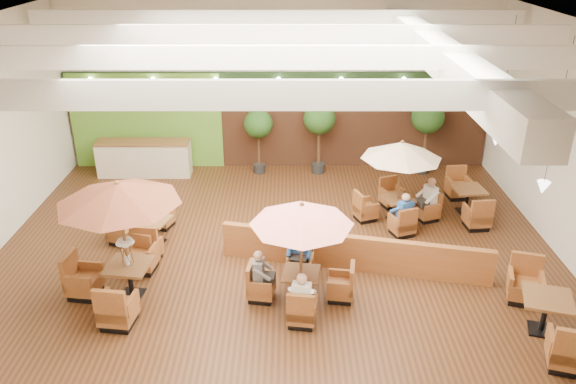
{
  "coord_description": "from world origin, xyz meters",
  "views": [
    {
      "loc": [
        0.29,
        -12.0,
        7.31
      ],
      "look_at": [
        0.3,
        0.5,
        1.5
      ],
      "focal_mm": 35.0,
      "sensor_mm": 36.0,
      "label": 1
    }
  ],
  "objects_px": {
    "table_5": "(467,201)",
    "diner_3": "(403,209)",
    "diner_4": "(429,195)",
    "booth_divider": "(353,253)",
    "table_3": "(146,228)",
    "topiary_2": "(427,120)",
    "diner_2": "(261,270)",
    "table_2": "(400,166)",
    "service_counter": "(144,158)",
    "table_1": "(301,234)",
    "table_0": "(118,216)",
    "table_4": "(544,315)",
    "diner_0": "(302,293)",
    "diner_1": "(300,248)",
    "topiary_0": "(258,126)",
    "topiary_1": "(319,121)"
  },
  "relations": [
    {
      "from": "table_5",
      "to": "diner_3",
      "type": "distance_m",
      "value": 2.51
    },
    {
      "from": "diner_4",
      "to": "booth_divider",
      "type": "bearing_deg",
      "value": 115.48
    },
    {
      "from": "booth_divider",
      "to": "table_3",
      "type": "relative_size",
      "value": 2.62
    },
    {
      "from": "topiary_2",
      "to": "diner_2",
      "type": "bearing_deg",
      "value": -125.42
    },
    {
      "from": "table_2",
      "to": "topiary_2",
      "type": "bearing_deg",
      "value": 45.44
    },
    {
      "from": "diner_4",
      "to": "table_3",
      "type": "bearing_deg",
      "value": 77.77
    },
    {
      "from": "service_counter",
      "to": "table_2",
      "type": "xyz_separation_m",
      "value": [
        7.71,
        -3.21,
        1.04
      ]
    },
    {
      "from": "table_1",
      "to": "table_0",
      "type": "bearing_deg",
      "value": -173.46
    },
    {
      "from": "table_0",
      "to": "table_4",
      "type": "xyz_separation_m",
      "value": [
        8.62,
        -1.22,
        -1.58
      ]
    },
    {
      "from": "table_5",
      "to": "diner_3",
      "type": "height_order",
      "value": "diner_3"
    },
    {
      "from": "diner_0",
      "to": "diner_1",
      "type": "relative_size",
      "value": 0.94
    },
    {
      "from": "table_5",
      "to": "topiary_0",
      "type": "relative_size",
      "value": 1.19
    },
    {
      "from": "diner_0",
      "to": "diner_3",
      "type": "xyz_separation_m",
      "value": [
        2.73,
        3.72,
        -0.0
      ]
    },
    {
      "from": "table_4",
      "to": "diner_1",
      "type": "height_order",
      "value": "diner_1"
    },
    {
      "from": "table_1",
      "to": "diner_2",
      "type": "xyz_separation_m",
      "value": [
        -0.86,
        0.0,
        -0.89
      ]
    },
    {
      "from": "table_0",
      "to": "topiary_1",
      "type": "relative_size",
      "value": 1.17
    },
    {
      "from": "table_0",
      "to": "service_counter",
      "type": "bearing_deg",
      "value": 107.12
    },
    {
      "from": "topiary_2",
      "to": "diner_3",
      "type": "xyz_separation_m",
      "value": [
        -1.48,
        -4.26,
        -1.07
      ]
    },
    {
      "from": "service_counter",
      "to": "table_2",
      "type": "bearing_deg",
      "value": -22.59
    },
    {
      "from": "table_3",
      "to": "diner_3",
      "type": "height_order",
      "value": "table_3"
    },
    {
      "from": "diner_1",
      "to": "diner_2",
      "type": "distance_m",
      "value": 1.22
    },
    {
      "from": "diner_0",
      "to": "diner_3",
      "type": "relative_size",
      "value": 1.01
    },
    {
      "from": "topiary_0",
      "to": "topiary_2",
      "type": "bearing_deg",
      "value": 0.0
    },
    {
      "from": "table_0",
      "to": "topiary_0",
      "type": "height_order",
      "value": "table_0"
    },
    {
      "from": "table_5",
      "to": "diner_0",
      "type": "height_order",
      "value": "diner_0"
    },
    {
      "from": "table_1",
      "to": "topiary_1",
      "type": "xyz_separation_m",
      "value": [
        0.73,
        7.13,
        0.15
      ]
    },
    {
      "from": "booth_divider",
      "to": "table_4",
      "type": "height_order",
      "value": "table_4"
    },
    {
      "from": "table_5",
      "to": "table_4",
      "type": "bearing_deg",
      "value": -95.8
    },
    {
      "from": "topiary_0",
      "to": "diner_3",
      "type": "bearing_deg",
      "value": -47.12
    },
    {
      "from": "table_5",
      "to": "topiary_2",
      "type": "relative_size",
      "value": 1.05
    },
    {
      "from": "table_3",
      "to": "table_4",
      "type": "bearing_deg",
      "value": -3.63
    },
    {
      "from": "table_1",
      "to": "table_4",
      "type": "height_order",
      "value": "table_1"
    },
    {
      "from": "booth_divider",
      "to": "diner_2",
      "type": "bearing_deg",
      "value": -138.01
    },
    {
      "from": "booth_divider",
      "to": "table_5",
      "type": "distance_m",
      "value": 4.66
    },
    {
      "from": "table_0",
      "to": "table_2",
      "type": "bearing_deg",
      "value": 36.11
    },
    {
      "from": "booth_divider",
      "to": "diner_4",
      "type": "height_order",
      "value": "diner_4"
    },
    {
      "from": "table_5",
      "to": "diner_0",
      "type": "xyz_separation_m",
      "value": [
        -4.82,
        -5.06,
        0.39
      ]
    },
    {
      "from": "table_1",
      "to": "table_3",
      "type": "xyz_separation_m",
      "value": [
        -3.91,
        2.45,
        -1.19
      ]
    },
    {
      "from": "table_0",
      "to": "diner_3",
      "type": "xyz_separation_m",
      "value": [
        6.53,
        2.74,
        -1.23
      ]
    },
    {
      "from": "table_3",
      "to": "diner_4",
      "type": "relative_size",
      "value": 3.03
    },
    {
      "from": "booth_divider",
      "to": "diner_0",
      "type": "bearing_deg",
      "value": -108.98
    },
    {
      "from": "topiary_1",
      "to": "table_3",
      "type": "bearing_deg",
      "value": -134.8
    },
    {
      "from": "booth_divider",
      "to": "table_5",
      "type": "relative_size",
      "value": 2.48
    },
    {
      "from": "table_2",
      "to": "topiary_2",
      "type": "xyz_separation_m",
      "value": [
        1.48,
        3.41,
        0.2
      ]
    },
    {
      "from": "table_5",
      "to": "diner_2",
      "type": "bearing_deg",
      "value": -149.35
    },
    {
      "from": "service_counter",
      "to": "diner_4",
      "type": "bearing_deg",
      "value": -20.53
    },
    {
      "from": "table_3",
      "to": "diner_1",
      "type": "relative_size",
      "value": 2.93
    },
    {
      "from": "table_4",
      "to": "diner_1",
      "type": "relative_size",
      "value": 3.5
    },
    {
      "from": "table_3",
      "to": "booth_divider",
      "type": "bearing_deg",
      "value": 4.87
    },
    {
      "from": "service_counter",
      "to": "diner_0",
      "type": "height_order",
      "value": "diner_0"
    }
  ]
}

